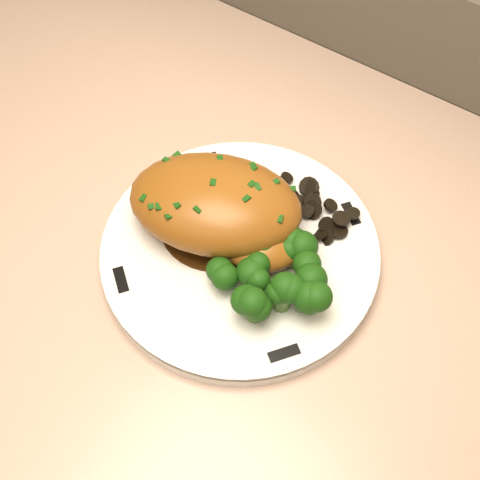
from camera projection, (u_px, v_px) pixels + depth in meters
The scene contains 9 objects.
plate at pixel (240, 251), 0.55m from camera, with size 0.25×0.25×0.02m, color white.
rim_accent_0 at pixel (351, 214), 0.56m from camera, with size 0.03×0.01×0.00m, color black.
rim_accent_1 at pixel (204, 159), 0.60m from camera, with size 0.03×0.01×0.00m, color black.
rim_accent_2 at pixel (121, 280), 0.52m from camera, with size 0.03×0.01×0.00m, color black.
rim_accent_3 at pixel (284, 353), 0.48m from camera, with size 0.03×0.01×0.00m, color black.
gravy_pool at pixel (216, 223), 0.55m from camera, with size 0.10×0.10×0.00m, color #301A08.
chicken_breast at pixel (220, 208), 0.53m from camera, with size 0.19×0.16×0.06m.
mushroom_pile at pixel (307, 210), 0.56m from camera, with size 0.07×0.05×0.02m.
broccoli_florets at pixel (270, 271), 0.50m from camera, with size 0.10×0.09×0.04m.
Camera 1 is at (0.30, 1.44, 1.28)m, focal length 45.00 mm.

